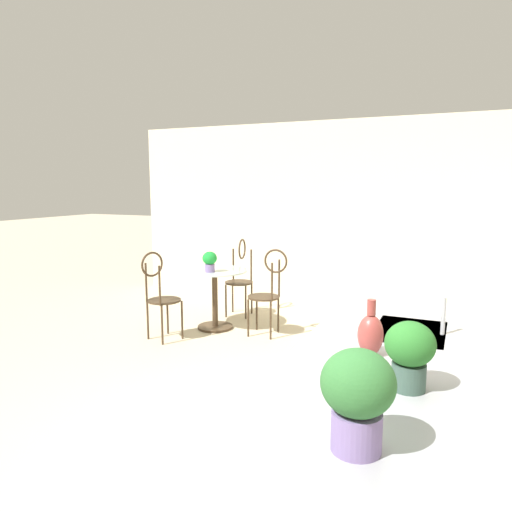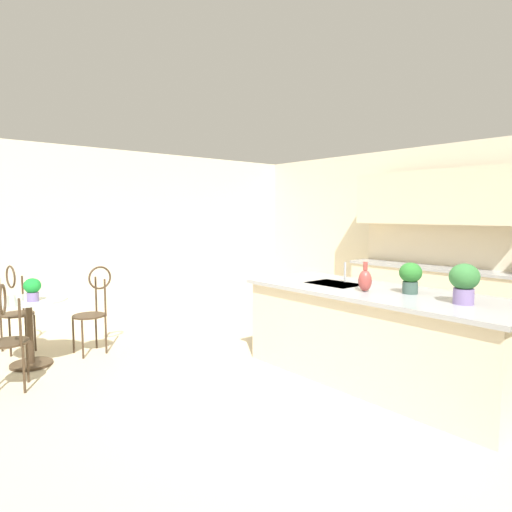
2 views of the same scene
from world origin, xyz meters
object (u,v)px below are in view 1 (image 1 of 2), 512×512
(bistro_table, at_px, (215,293))
(potted_plant_counter_near, at_px, (410,351))
(chair_near_window, at_px, (268,288))
(potted_plant_on_table, at_px, (210,260))
(chair_by_island, at_px, (160,292))
(potted_plant_counter_far, at_px, (358,393))
(chair_toward_desk, at_px, (240,274))
(vase_on_counter, at_px, (370,334))

(bistro_table, height_order, potted_plant_counter_near, potted_plant_counter_near)
(chair_near_window, xyz_separation_m, potted_plant_on_table, (0.15, -0.70, 0.31))
(chair_by_island, xyz_separation_m, potted_plant_counter_far, (2.92, 2.84, 0.54))
(chair_by_island, bearing_deg, chair_toward_desk, 165.37)
(vase_on_counter, bearing_deg, potted_plant_counter_far, 7.64)
(bistro_table, bearing_deg, chair_by_island, -27.87)
(bistro_table, relative_size, vase_on_counter, 2.78)
(chair_toward_desk, xyz_separation_m, vase_on_counter, (3.38, 2.37, 0.46))
(chair_toward_desk, height_order, vase_on_counter, vase_on_counter)
(chair_by_island, relative_size, potted_plant_counter_near, 3.54)
(potted_plant_on_table, bearing_deg, potted_plant_counter_far, 35.87)
(chair_toward_desk, distance_m, potted_plant_counter_far, 4.98)
(potted_plant_counter_near, bearing_deg, potted_plant_on_table, -138.12)
(chair_toward_desk, relative_size, vase_on_counter, 3.62)
(bistro_table, relative_size, chair_near_window, 0.77)
(chair_near_window, height_order, chair_by_island, same)
(vase_on_counter, bearing_deg, bistro_table, -138.38)
(chair_toward_desk, bearing_deg, chair_near_window, 45.33)
(potted_plant_on_table, height_order, vase_on_counter, vase_on_counter)
(potted_plant_counter_near, bearing_deg, vase_on_counter, -147.38)
(chair_by_island, height_order, potted_plant_counter_near, potted_plant_counter_near)
(potted_plant_counter_far, relative_size, vase_on_counter, 1.18)
(chair_near_window, xyz_separation_m, potted_plant_counter_near, (3.04, 1.89, 0.52))
(chair_toward_desk, xyz_separation_m, potted_plant_on_table, (0.85, 0.01, 0.31))
(potted_plant_on_table, distance_m, potted_plant_counter_near, 3.88)
(potted_plant_on_table, xyz_separation_m, potted_plant_counter_far, (3.43, 2.48, 0.23))
(chair_by_island, distance_m, potted_plant_counter_near, 3.81)
(potted_plant_counter_far, bearing_deg, chair_toward_desk, -149.83)
(vase_on_counter, bearing_deg, chair_toward_desk, -144.99)
(chair_by_island, relative_size, potted_plant_counter_far, 3.06)
(potted_plant_counter_near, relative_size, vase_on_counter, 1.02)
(chair_by_island, xyz_separation_m, potted_plant_counter_near, (2.37, 2.95, 0.52))
(potted_plant_counter_far, bearing_deg, bistro_table, -145.07)
(potted_plant_on_table, relative_size, vase_on_counter, 0.86)
(bistro_table, xyz_separation_m, potted_plant_counter_near, (3.02, 2.60, 0.64))
(bistro_table, distance_m, potted_plant_on_table, 0.46)
(chair_by_island, height_order, potted_plant_on_table, chair_by_island)
(chair_by_island, height_order, potted_plant_counter_far, potted_plant_counter_far)
(potted_plant_on_table, bearing_deg, bistro_table, -174.51)
(potted_plant_counter_near, relative_size, potted_plant_counter_far, 0.87)
(chair_near_window, distance_m, potted_plant_on_table, 0.78)
(chair_by_island, height_order, chair_toward_desk, same)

